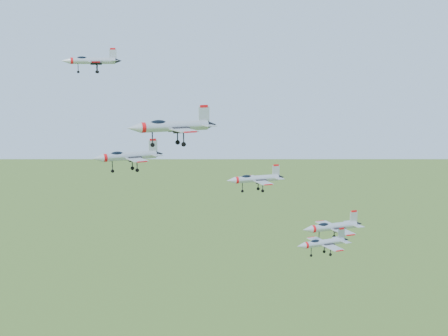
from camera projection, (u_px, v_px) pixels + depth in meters
name	position (u px, v px, depth m)	size (l,w,h in m)	color
jet_lead	(91.00, 61.00, 109.45)	(10.49, 8.82, 2.82)	#A7AEB4
jet_left_high	(128.00, 156.00, 103.20)	(12.44, 10.23, 3.33)	#A7AEB4
jet_right_high	(172.00, 126.00, 87.55)	(13.45, 11.09, 3.60)	#A7AEB4
jet_left_low	(255.00, 179.00, 124.28)	(12.58, 10.48, 3.36)	#A7AEB4
jet_right_low	(323.00, 243.00, 108.22)	(10.69, 8.82, 2.86)	#A7AEB4
jet_trail	(332.00, 227.00, 122.83)	(13.59, 11.27, 3.63)	#A7AEB4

